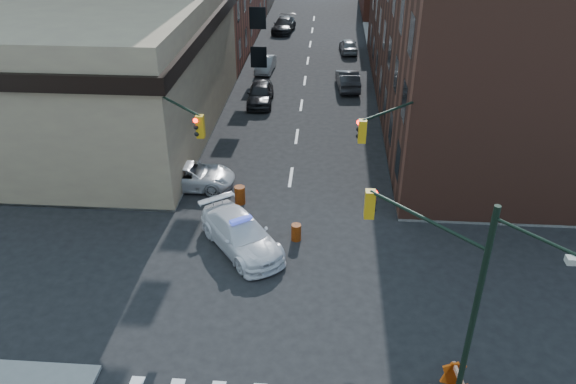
% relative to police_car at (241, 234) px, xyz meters
% --- Properties ---
extents(ground, '(140.00, 140.00, 0.00)m').
position_rel_police_car_xyz_m(ground, '(1.90, -2.50, -0.82)').
color(ground, black).
rests_on(ground, ground).
extents(sidewalk_nw, '(34.00, 54.50, 0.15)m').
position_rel_police_car_xyz_m(sidewalk_nw, '(-21.10, 30.25, -0.75)').
color(sidewalk_nw, gray).
rests_on(sidewalk_nw, ground).
extents(sidewalk_ne, '(34.00, 54.50, 0.15)m').
position_rel_police_car_xyz_m(sidewalk_ne, '(24.90, 30.25, -0.75)').
color(sidewalk_ne, gray).
rests_on(sidewalk_ne, ground).
extents(bank_building, '(22.00, 22.00, 9.00)m').
position_rel_police_car_xyz_m(bank_building, '(-15.10, 14.00, 3.68)').
color(bank_building, '#91805F').
rests_on(bank_building, ground).
extents(commercial_row_ne, '(14.00, 34.00, 14.00)m').
position_rel_police_car_xyz_m(commercial_row_ne, '(14.90, 20.00, 6.18)').
color(commercial_row_ne, '#522C20').
rests_on(commercial_row_ne, ground).
extents(signal_pole_se, '(5.40, 5.27, 8.00)m').
position_rel_police_car_xyz_m(signal_pole_se, '(7.93, -8.02, 3.79)').
color(signal_pole_se, black).
rests_on(signal_pole_se, sidewalk_se).
extents(signal_pole_nw, '(3.58, 3.67, 8.00)m').
position_rel_police_car_xyz_m(signal_pole_nw, '(-3.95, 2.84, 3.52)').
color(signal_pole_nw, black).
rests_on(signal_pole_nw, sidewalk_nw).
extents(signal_pole_ne, '(3.67, 3.58, 8.00)m').
position_rel_police_car_xyz_m(signal_pole_ne, '(7.73, 2.85, 3.52)').
color(signal_pole_ne, black).
rests_on(signal_pole_ne, sidewalk_ne).
extents(tree_ne_near, '(3.00, 3.00, 4.85)m').
position_rel_police_car_xyz_m(tree_ne_near, '(9.40, 23.50, 2.67)').
color(tree_ne_near, black).
rests_on(tree_ne_near, sidewalk_ne).
extents(tree_ne_far, '(3.00, 3.00, 4.85)m').
position_rel_police_car_xyz_m(tree_ne_far, '(9.40, 31.50, 2.67)').
color(tree_ne_far, black).
rests_on(tree_ne_far, sidewalk_ne).
extents(police_car, '(5.21, 5.91, 1.64)m').
position_rel_police_car_xyz_m(police_car, '(0.00, 0.00, 0.00)').
color(police_car, white).
rests_on(police_car, ground).
extents(pickup, '(5.27, 2.43, 1.47)m').
position_rel_police_car_xyz_m(pickup, '(-3.90, 5.93, -0.09)').
color(pickup, '#BDBDC1').
rests_on(pickup, ground).
extents(parked_car_wnear, '(2.12, 4.90, 1.64)m').
position_rel_police_car_xyz_m(parked_car_wnear, '(-1.37, 19.66, 0.00)').
color(parked_car_wnear, black).
rests_on(parked_car_wnear, ground).
extents(parked_car_wfar, '(1.69, 4.18, 1.35)m').
position_rel_police_car_xyz_m(parked_car_wfar, '(-1.86, 27.90, -0.15)').
color(parked_car_wfar, '#93979B').
rests_on(parked_car_wfar, ground).
extents(parked_car_wdeep, '(2.72, 5.60, 1.57)m').
position_rel_police_car_xyz_m(parked_car_wdeep, '(-1.34, 42.58, -0.04)').
color(parked_car_wdeep, black).
rests_on(parked_car_wdeep, ground).
extents(parked_car_enear, '(2.13, 4.94, 1.58)m').
position_rel_police_car_xyz_m(parked_car_enear, '(5.59, 23.71, -0.03)').
color(parked_car_enear, black).
rests_on(parked_car_enear, ground).
extents(parked_car_efar, '(1.98, 4.22, 1.40)m').
position_rel_police_car_xyz_m(parked_car_efar, '(5.87, 34.70, -0.12)').
color(parked_car_efar, gray).
rests_on(parked_car_efar, ground).
extents(pedestrian_a, '(0.69, 0.53, 1.70)m').
position_rel_police_car_xyz_m(pedestrian_a, '(-7.83, 3.50, 0.18)').
color(pedestrian_a, black).
rests_on(pedestrian_a, sidewalk_nw).
extents(pedestrian_b, '(0.98, 0.91, 1.63)m').
position_rel_police_car_xyz_m(pedestrian_b, '(-10.72, 3.74, 0.14)').
color(pedestrian_b, black).
rests_on(pedestrian_b, sidewalk_nw).
extents(pedestrian_c, '(1.00, 0.53, 1.62)m').
position_rel_police_car_xyz_m(pedestrian_c, '(-10.46, 6.23, 0.14)').
color(pedestrian_c, black).
rests_on(pedestrian_c, sidewalk_nw).
extents(barrel_road, '(0.64, 0.64, 0.88)m').
position_rel_police_car_xyz_m(barrel_road, '(2.62, 0.92, -0.38)').
color(barrel_road, '#C45009').
rests_on(barrel_road, ground).
extents(barrel_bank, '(0.74, 0.74, 1.04)m').
position_rel_police_car_xyz_m(barrel_bank, '(-0.71, 4.26, -0.30)').
color(barrel_bank, red).
rests_on(barrel_bank, ground).
extents(barricade_se_a, '(0.81, 1.37, 0.97)m').
position_rel_police_car_xyz_m(barricade_se_a, '(8.80, -8.37, -0.19)').
color(barricade_se_a, '#F2450B').
rests_on(barricade_se_a, sidewalk_se).
extents(barricade_nw_a, '(1.33, 0.71, 0.98)m').
position_rel_police_car_xyz_m(barricade_nw_a, '(-5.37, 3.46, -0.18)').
color(barricade_nw_a, orange).
rests_on(barricade_nw_a, sidewalk_nw).
extents(barricade_nw_b, '(1.14, 0.65, 0.82)m').
position_rel_police_car_xyz_m(barricade_nw_b, '(-6.60, 5.50, -0.26)').
color(barricade_nw_b, '#DE440A').
rests_on(barricade_nw_b, sidewalk_nw).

